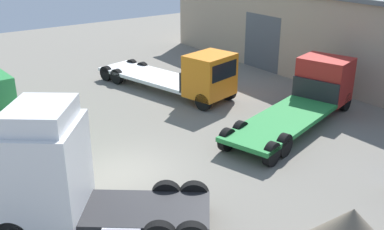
% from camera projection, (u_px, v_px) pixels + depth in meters
% --- Properties ---
extents(ground_plane, '(60.00, 60.00, 0.00)m').
position_uv_depth(ground_plane, '(128.00, 173.00, 16.99)').
color(ground_plane, slate).
extents(tractor_unit_white, '(5.74, 6.41, 4.01)m').
position_uv_depth(tractor_unit_white, '(57.00, 173.00, 13.13)').
color(tractor_unit_white, silver).
rests_on(tractor_unit_white, ground_plane).
extents(flatbed_truck_red, '(4.66, 9.01, 2.69)m').
position_uv_depth(flatbed_truck_red, '(312.00, 92.00, 21.84)').
color(flatbed_truck_red, red).
rests_on(flatbed_truck_red, ground_plane).
extents(flatbed_truck_orange, '(9.19, 4.38, 2.66)m').
position_uv_depth(flatbed_truck_orange, '(190.00, 76.00, 24.47)').
color(flatbed_truck_orange, orange).
rests_on(flatbed_truck_orange, ground_plane).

